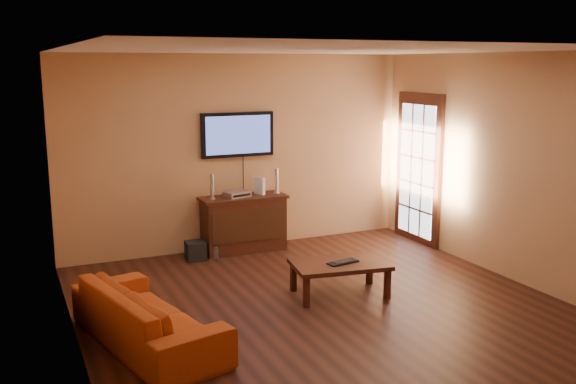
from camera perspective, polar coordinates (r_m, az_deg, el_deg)
ground_plane at (r=7.06m, az=2.82°, el=-9.95°), size 5.00×5.00×0.00m
room_walls at (r=7.20m, az=0.68°, el=4.35°), size 5.00×5.00×5.00m
french_door at (r=9.45m, az=11.50°, el=1.89°), size 0.07×1.02×2.22m
media_console at (r=8.91m, az=-3.96°, el=-2.80°), size 1.20×0.46×0.77m
television at (r=8.87m, az=-4.50°, el=5.11°), size 1.04×0.08×0.61m
coffee_table at (r=7.25m, az=4.62°, el=-6.62°), size 1.14×0.79×0.38m
sofa at (r=6.13m, az=-12.40°, el=-9.86°), size 0.99×1.98×0.75m
speaker_left at (r=8.65m, az=-6.77°, el=0.37°), size 0.09×0.09×0.34m
speaker_right at (r=8.99m, az=-1.03°, el=0.92°), size 0.10×0.10×0.35m
av_receiver at (r=8.80m, az=-4.56°, el=-0.18°), size 0.38×0.31×0.07m
game_console at (r=8.92m, az=-2.54°, el=0.55°), size 0.11×0.18×0.24m
subwoofer at (r=8.64m, az=-8.22°, el=-5.18°), size 0.26×0.26×0.25m
bottle at (r=8.54m, az=-6.41°, el=-5.55°), size 0.07×0.07×0.20m
keyboard at (r=7.21m, az=4.90°, el=-6.24°), size 0.38×0.20×0.02m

